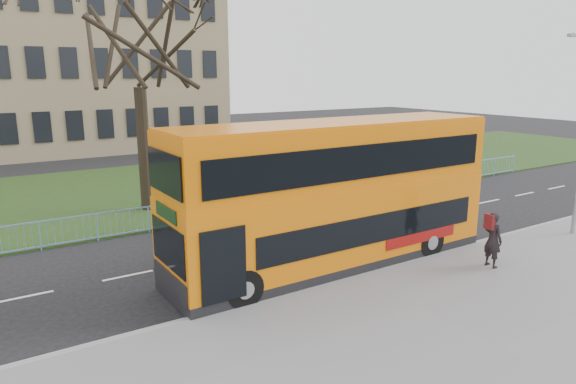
% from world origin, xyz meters
% --- Properties ---
extents(ground, '(120.00, 120.00, 0.00)m').
position_xyz_m(ground, '(0.00, 0.00, 0.00)').
color(ground, black).
rests_on(ground, ground).
extents(pavement, '(80.00, 10.50, 0.12)m').
position_xyz_m(pavement, '(0.00, -6.75, 0.06)').
color(pavement, slate).
rests_on(pavement, ground).
extents(kerb, '(80.00, 0.20, 0.14)m').
position_xyz_m(kerb, '(0.00, -1.55, 0.07)').
color(kerb, gray).
rests_on(kerb, ground).
extents(grass_verge, '(80.00, 15.40, 0.08)m').
position_xyz_m(grass_verge, '(0.00, 14.30, 0.04)').
color(grass_verge, '#1D3814').
rests_on(grass_verge, ground).
extents(guard_railing, '(40.00, 0.12, 1.10)m').
position_xyz_m(guard_railing, '(0.00, 6.60, 0.55)').
color(guard_railing, '#7FB2E2').
rests_on(guard_railing, ground).
extents(bare_tree, '(9.33, 9.33, 13.33)m').
position_xyz_m(bare_tree, '(-3.00, 10.00, 6.75)').
color(bare_tree, black).
rests_on(bare_tree, grass_verge).
extents(civic_building, '(30.00, 15.00, 14.00)m').
position_xyz_m(civic_building, '(-5.00, 35.00, 7.00)').
color(civic_building, '#8E795A').
rests_on(civic_building, ground).
extents(yellow_bus, '(11.35, 2.80, 4.74)m').
position_xyz_m(yellow_bus, '(0.09, -0.28, 2.55)').
color(yellow_bus, orange).
rests_on(yellow_bus, ground).
extents(pedestrian, '(0.51, 0.71, 1.84)m').
position_xyz_m(pedestrian, '(4.17, -3.37, 1.04)').
color(pedestrian, black).
rests_on(pedestrian, pavement).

